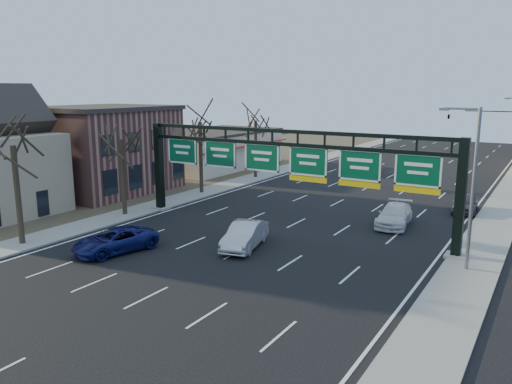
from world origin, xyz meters
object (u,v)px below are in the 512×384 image
Objects in this scene: sign_gantry at (286,166)px; car_silver_sedan at (245,235)px; car_white_wagon at (394,215)px; car_blue_suv at (115,240)px.

sign_gantry is 4.99× the size of car_silver_sedan.
car_white_wagon is (6.29, 5.27, -3.86)m from sign_gantry.
sign_gantry is 6.27m from car_silver_sedan.
car_blue_suv is 1.07× the size of car_silver_sedan.
sign_gantry is at bearing 70.30° from car_blue_suv.
sign_gantry is 4.64× the size of car_white_wagon.
sign_gantry reaches higher than car_blue_suv.
car_silver_sedan reaches higher than car_blue_suv.
car_silver_sedan is 12.17m from car_white_wagon.
sign_gantry is 9.07m from car_white_wagon.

